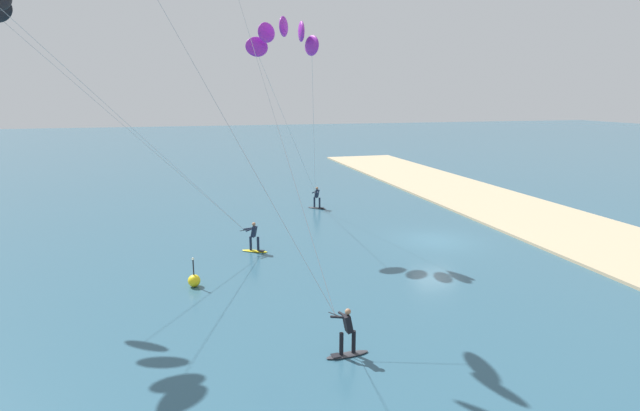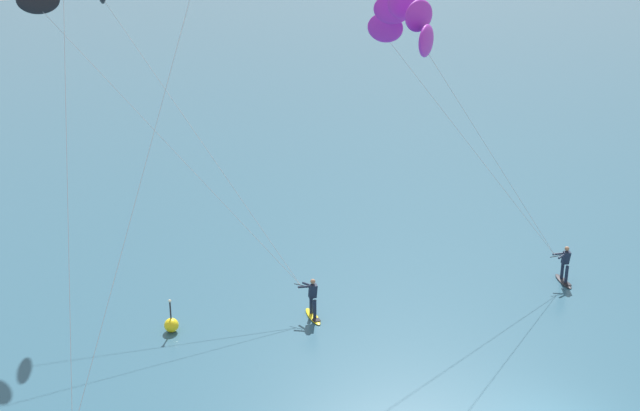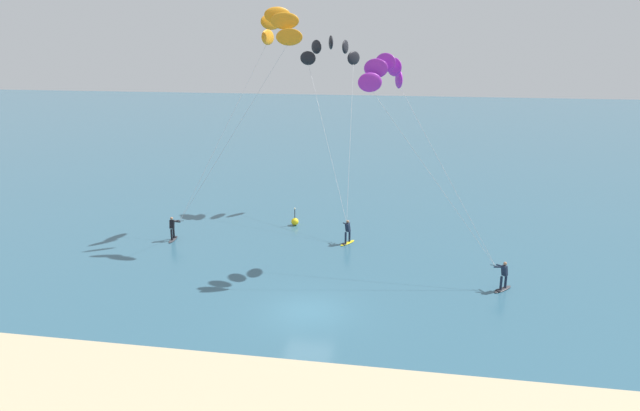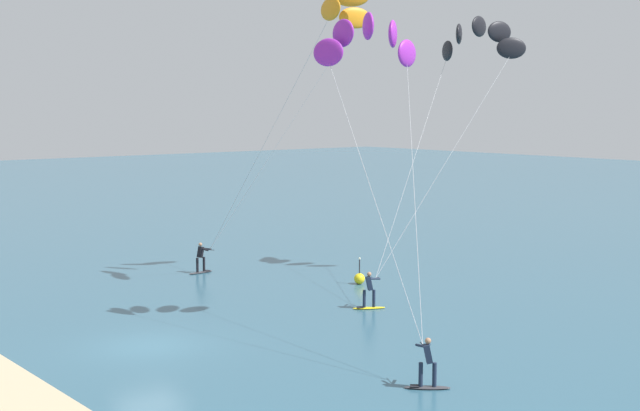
# 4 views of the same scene
# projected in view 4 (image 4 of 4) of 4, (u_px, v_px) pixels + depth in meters

# --- Properties ---
(ground_plane) EXTENTS (240.00, 240.00, 0.00)m
(ground_plane) POSITION_uv_depth(u_px,v_px,m) (149.00, 346.00, 33.41)
(ground_plane) COLOR #2D566B
(kitesurfer_nearshore) EXTENTS (9.16, 7.99, 15.66)m
(kitesurfer_nearshore) POSITION_uv_depth(u_px,v_px,m) (338.00, 10.00, 44.18)
(kitesurfer_nearshore) COLOR #333338
(kitesurfer_nearshore) RESTS_ON ground
(kitesurfer_mid_water) EXTENTS (9.28, 6.67, 12.77)m
(kitesurfer_mid_water) POSITION_uv_depth(u_px,v_px,m) (371.00, 53.00, 34.64)
(kitesurfer_mid_water) COLOR #333338
(kitesurfer_mid_water) RESTS_ON ground
(kitesurfer_far_out) EXTENTS (5.92, 12.36, 13.82)m
(kitesurfer_far_out) POSITION_uv_depth(u_px,v_px,m) (475.00, 48.00, 46.49)
(kitesurfer_far_out) COLOR yellow
(kitesurfer_far_out) RESTS_ON ground
(marker_buoy) EXTENTS (0.56, 0.56, 1.38)m
(marker_buoy) POSITION_uv_depth(u_px,v_px,m) (359.00, 278.00, 45.05)
(marker_buoy) COLOR yellow
(marker_buoy) RESTS_ON ground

